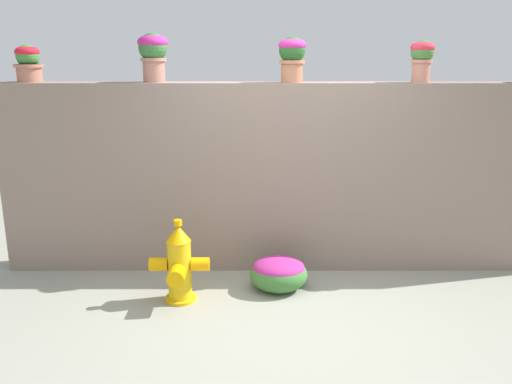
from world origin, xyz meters
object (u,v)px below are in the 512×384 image
fire_hydrant (179,266)px  potted_plant_1 (153,52)px  flower_bush_left (279,272)px  potted_plant_2 (292,55)px  potted_plant_3 (422,56)px  potted_plant_0 (28,61)px

fire_hydrant → potted_plant_1: bearing=109.3°
flower_bush_left → fire_hydrant: bearing=-164.3°
flower_bush_left → potted_plant_1: bearing=153.4°
potted_plant_2 → fire_hydrant: 2.29m
potted_plant_2 → potted_plant_3: bearing=-0.4°
potted_plant_0 → potted_plant_1: size_ratio=0.77×
fire_hydrant → potted_plant_0: bearing=150.2°
potted_plant_1 → potted_plant_2: (1.36, -0.04, -0.03)m
potted_plant_0 → potted_plant_3: (3.85, -0.07, 0.05)m
potted_plant_0 → potted_plant_1: (1.24, -0.01, 0.09)m
potted_plant_3 → potted_plant_2: bearing=179.6°
potted_plant_1 → flower_bush_left: potted_plant_1 is taller
potted_plant_0 → potted_plant_3: potted_plant_3 is taller
potted_plant_3 → potted_plant_1: bearing=178.8°
potted_plant_1 → flower_bush_left: size_ratio=0.84×
potted_plant_3 → fire_hydrant: (-2.31, -0.82, -1.84)m
fire_hydrant → potted_plant_3: bearing=19.5°
potted_plant_1 → fire_hydrant: potted_plant_1 is taller
potted_plant_0 → flower_bush_left: bearing=-14.3°
potted_plant_0 → flower_bush_left: potted_plant_0 is taller
potted_plant_0 → potted_plant_3: size_ratio=0.90×
potted_plant_1 → potted_plant_3: size_ratio=1.17×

